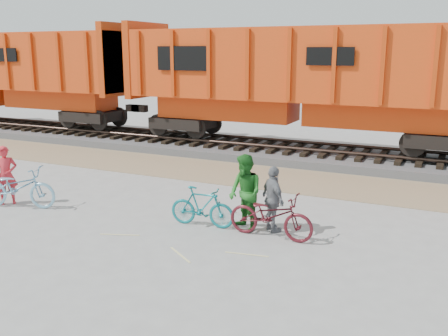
{
  "coord_description": "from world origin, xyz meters",
  "views": [
    {
      "loc": [
        5.62,
        -9.3,
        4.01
      ],
      "look_at": [
        0.49,
        1.5,
        1.2
      ],
      "focal_mm": 40.0,
      "sensor_mm": 36.0,
      "label": 1
    }
  ],
  "objects_px": {
    "bicycle_teal": "(202,207)",
    "bicycle_maroon": "(271,215)",
    "bicycle_blue": "(18,187)",
    "person_woman": "(273,199)",
    "hopper_car_left": "(11,72)",
    "person_man": "(245,193)",
    "person_solo": "(6,175)",
    "hopper_car_center": "(302,79)"
  },
  "relations": [
    {
      "from": "bicycle_teal",
      "to": "bicycle_maroon",
      "type": "distance_m",
      "value": 1.7
    },
    {
      "from": "bicycle_blue",
      "to": "bicycle_teal",
      "type": "height_order",
      "value": "bicycle_blue"
    },
    {
      "from": "person_woman",
      "to": "hopper_car_left",
      "type": "bearing_deg",
      "value": 16.58
    },
    {
      "from": "person_man",
      "to": "person_woman",
      "type": "bearing_deg",
      "value": 53.04
    },
    {
      "from": "person_woman",
      "to": "person_solo",
      "type": "bearing_deg",
      "value": 50.75
    },
    {
      "from": "bicycle_blue",
      "to": "person_solo",
      "type": "height_order",
      "value": "person_solo"
    },
    {
      "from": "hopper_car_left",
      "to": "hopper_car_center",
      "type": "distance_m",
      "value": 15.0
    },
    {
      "from": "hopper_car_left",
      "to": "bicycle_blue",
      "type": "height_order",
      "value": "hopper_car_left"
    },
    {
      "from": "bicycle_maroon",
      "to": "person_man",
      "type": "distance_m",
      "value": 0.82
    },
    {
      "from": "person_man",
      "to": "bicycle_teal",
      "type": "bearing_deg",
      "value": -133.98
    },
    {
      "from": "bicycle_teal",
      "to": "person_solo",
      "type": "height_order",
      "value": "person_solo"
    },
    {
      "from": "person_woman",
      "to": "hopper_car_center",
      "type": "bearing_deg",
      "value": -34.89
    },
    {
      "from": "person_man",
      "to": "person_woman",
      "type": "distance_m",
      "value": 0.64
    },
    {
      "from": "bicycle_maroon",
      "to": "person_woman",
      "type": "relative_size",
      "value": 1.28
    },
    {
      "from": "person_solo",
      "to": "person_woman",
      "type": "xyz_separation_m",
      "value": [
        7.14,
        1.07,
        -0.03
      ]
    },
    {
      "from": "hopper_car_left",
      "to": "bicycle_blue",
      "type": "relative_size",
      "value": 6.76
    },
    {
      "from": "hopper_car_center",
      "to": "hopper_car_left",
      "type": "bearing_deg",
      "value": 180.0
    },
    {
      "from": "person_solo",
      "to": "bicycle_blue",
      "type": "bearing_deg",
      "value": -57.97
    },
    {
      "from": "bicycle_blue",
      "to": "bicycle_teal",
      "type": "bearing_deg",
      "value": -98.28
    },
    {
      "from": "bicycle_teal",
      "to": "person_solo",
      "type": "bearing_deg",
      "value": 92.07
    },
    {
      "from": "hopper_car_left",
      "to": "person_woman",
      "type": "bearing_deg",
      "value": -25.66
    },
    {
      "from": "hopper_car_center",
      "to": "person_solo",
      "type": "height_order",
      "value": "hopper_car_center"
    },
    {
      "from": "bicycle_maroon",
      "to": "hopper_car_left",
      "type": "bearing_deg",
      "value": 65.05
    },
    {
      "from": "hopper_car_center",
      "to": "person_man",
      "type": "bearing_deg",
      "value": -81.45
    },
    {
      "from": "hopper_car_left",
      "to": "bicycle_maroon",
      "type": "distance_m",
      "value": 19.12
    },
    {
      "from": "bicycle_blue",
      "to": "person_man",
      "type": "relative_size",
      "value": 1.18
    },
    {
      "from": "bicycle_blue",
      "to": "person_man",
      "type": "bearing_deg",
      "value": -97.84
    },
    {
      "from": "bicycle_teal",
      "to": "person_man",
      "type": "xyz_separation_m",
      "value": [
        1.0,
        0.2,
        0.4
      ]
    },
    {
      "from": "bicycle_teal",
      "to": "hopper_car_center",
      "type": "bearing_deg",
      "value": -3.14
    },
    {
      "from": "bicycle_blue",
      "to": "person_solo",
      "type": "xyz_separation_m",
      "value": [
        -0.5,
        0.1,
        0.24
      ]
    },
    {
      "from": "bicycle_blue",
      "to": "bicycle_maroon",
      "type": "height_order",
      "value": "bicycle_blue"
    },
    {
      "from": "person_solo",
      "to": "person_man",
      "type": "distance_m",
      "value": 6.6
    },
    {
      "from": "person_solo",
      "to": "bicycle_teal",
      "type": "bearing_deg",
      "value": -39.78
    },
    {
      "from": "bicycle_maroon",
      "to": "person_solo",
      "type": "distance_m",
      "value": 7.28
    },
    {
      "from": "bicycle_blue",
      "to": "person_man",
      "type": "height_order",
      "value": "person_man"
    },
    {
      "from": "person_woman",
      "to": "bicycle_blue",
      "type": "bearing_deg",
      "value": 52.22
    },
    {
      "from": "bicycle_blue",
      "to": "person_man",
      "type": "distance_m",
      "value": 6.13
    },
    {
      "from": "hopper_car_left",
      "to": "person_woman",
      "type": "xyz_separation_m",
      "value": [
        16.85,
        -8.1,
        -2.25
      ]
    },
    {
      "from": "hopper_car_left",
      "to": "bicycle_teal",
      "type": "xyz_separation_m",
      "value": [
        15.25,
        -8.49,
        -2.53
      ]
    },
    {
      "from": "bicycle_teal",
      "to": "person_man",
      "type": "bearing_deg",
      "value": -83.5
    },
    {
      "from": "person_man",
      "to": "hopper_car_left",
      "type": "bearing_deg",
      "value": -172.34
    },
    {
      "from": "hopper_car_left",
      "to": "person_woman",
      "type": "height_order",
      "value": "hopper_car_left"
    }
  ]
}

